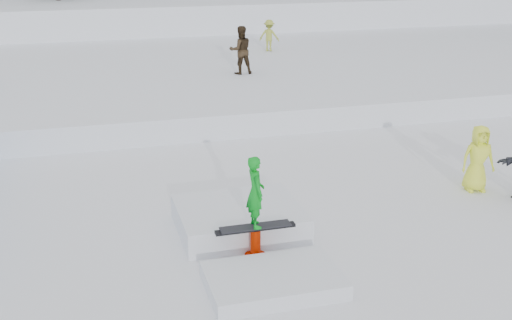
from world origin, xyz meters
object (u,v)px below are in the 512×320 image
object	(u,v)px
walker_olive	(241,50)
spectator_yellow	(478,158)
jib_rail_feature	(248,231)
walker_ygreen	(269,35)

from	to	relation	value
walker_olive	spectator_yellow	size ratio (longest dim) A/B	1.12
spectator_yellow	jib_rail_feature	size ratio (longest dim) A/B	0.38
walker_olive	jib_rail_feature	distance (m)	13.37
walker_olive	walker_ygreen	world-z (taller)	walker_olive
jib_rail_feature	walker_ygreen	bearing A→B (deg)	71.83
walker_olive	walker_ygreen	distance (m)	5.39
walker_ygreen	walker_olive	bearing A→B (deg)	91.96
walker_ygreen	spectator_yellow	xyz separation A→B (m)	(0.43, -16.27, -0.70)
walker_ygreen	jib_rail_feature	world-z (taller)	walker_ygreen
walker_olive	spectator_yellow	distance (m)	11.98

